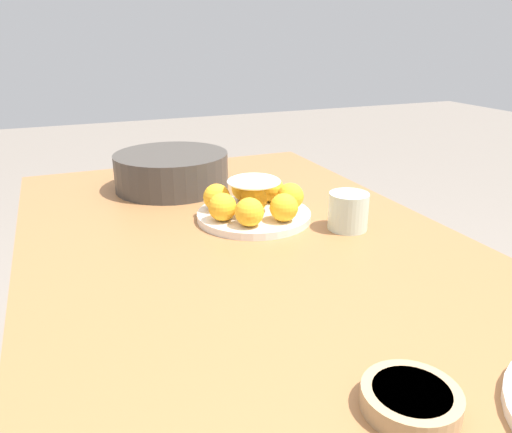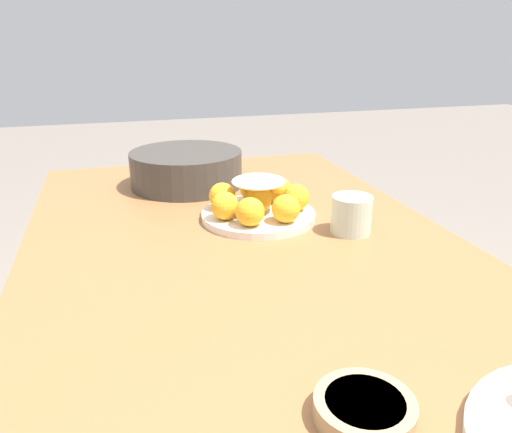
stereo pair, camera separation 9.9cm
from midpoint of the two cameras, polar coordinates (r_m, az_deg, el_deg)
dining_table at (r=0.97m, az=-2.70°, el=-9.56°), size 1.46×0.84×0.74m
cake_plate at (r=1.08m, az=-2.86°, el=1.50°), size 0.25×0.25×0.10m
serving_bowl at (r=1.32m, az=-11.77°, el=5.26°), size 0.29×0.29×0.09m
sauce_bowl at (r=0.59m, az=12.77°, el=-19.71°), size 0.11×0.11×0.02m
cup_near at (r=1.03m, az=7.82°, el=0.56°), size 0.08×0.08×0.08m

